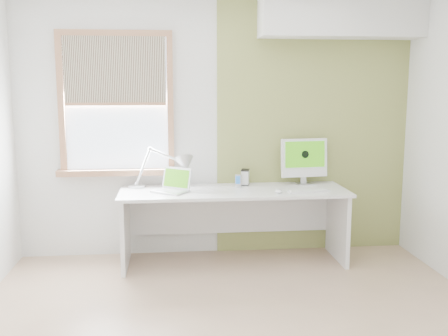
{
  "coord_description": "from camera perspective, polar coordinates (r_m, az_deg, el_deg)",
  "views": [
    {
      "loc": [
        -0.46,
        -3.43,
        1.73
      ],
      "look_at": [
        0.0,
        1.05,
        1.0
      ],
      "focal_mm": 40.96,
      "sensor_mm": 36.0,
      "label": 1
    }
  ],
  "objects": [
    {
      "name": "phone_dock",
      "position": [
        5.07,
        1.56,
        -1.76
      ],
      "size": [
        0.08,
        0.08,
        0.13
      ],
      "color": "silver",
      "rests_on": "desk"
    },
    {
      "name": "keyboard",
      "position": [
        4.93,
        9.42,
        -2.53
      ],
      "size": [
        0.41,
        0.16,
        0.02
      ],
      "color": "white",
      "rests_on": "desk"
    },
    {
      "name": "accent_wall",
      "position": [
        5.39,
        9.9,
        4.49
      ],
      "size": [
        2.0,
        0.02,
        2.6
      ],
      "primitive_type": "cube",
      "color": "#8D9C4B",
      "rests_on": "room"
    },
    {
      "name": "laptop",
      "position": [
        4.89,
        -5.72,
        -1.99
      ],
      "size": [
        0.4,
        0.39,
        0.22
      ],
      "color": "silver",
      "rests_on": "desk"
    },
    {
      "name": "desk_lamp",
      "position": [
        4.99,
        -5.4,
        0.09
      ],
      "size": [
        0.7,
        0.37,
        0.41
      ],
      "color": "silver",
      "rests_on": "desk"
    },
    {
      "name": "window",
      "position": [
        5.18,
        -11.93,
        6.96
      ],
      "size": [
        1.2,
        0.14,
        1.42
      ],
      "color": "#996546",
      "rests_on": "room"
    },
    {
      "name": "desk",
      "position": [
        5.05,
        1.01,
        -4.48
      ],
      "size": [
        2.2,
        0.7,
        0.73
      ],
      "color": "silver",
      "rests_on": "room"
    },
    {
      "name": "mouse",
      "position": [
        4.84,
        6.11,
        -2.57
      ],
      "size": [
        0.08,
        0.12,
        0.03
      ],
      "primitive_type": "ellipsoid",
      "rotation": [
        0.0,
        0.0,
        0.11
      ],
      "color": "white",
      "rests_on": "desk"
    },
    {
      "name": "room",
      "position": [
        3.49,
        1.76,
        2.12
      ],
      "size": [
        4.04,
        3.54,
        2.64
      ],
      "color": "tan",
      "rests_on": "ground"
    },
    {
      "name": "imac",
      "position": [
        5.26,
        8.93,
        1.03
      ],
      "size": [
        0.48,
        0.17,
        0.47
      ],
      "color": "silver",
      "rests_on": "desk"
    },
    {
      "name": "external_drive",
      "position": [
        5.18,
        2.38,
        -1.04
      ],
      "size": [
        0.1,
        0.14,
        0.16
      ],
      "color": "silver",
      "rests_on": "desk"
    },
    {
      "name": "soffit",
      "position": [
        5.31,
        12.92,
        16.22
      ],
      "size": [
        1.6,
        0.4,
        0.42
      ],
      "primitive_type": "cube",
      "color": "white",
      "rests_on": "room"
    }
  ]
}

